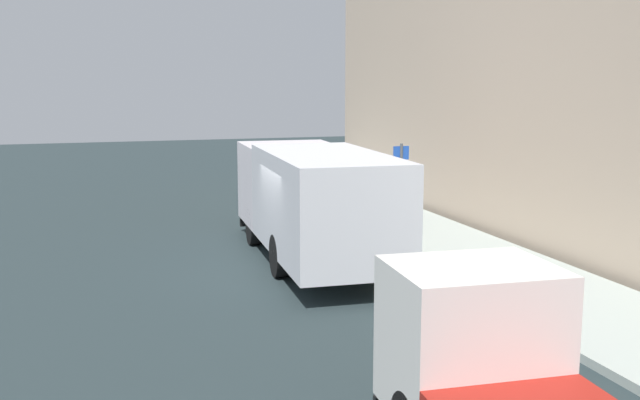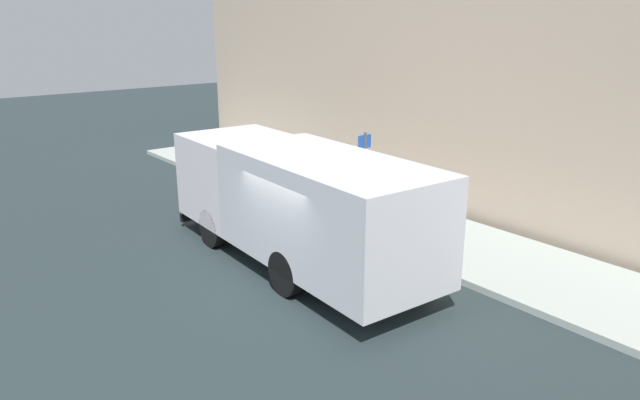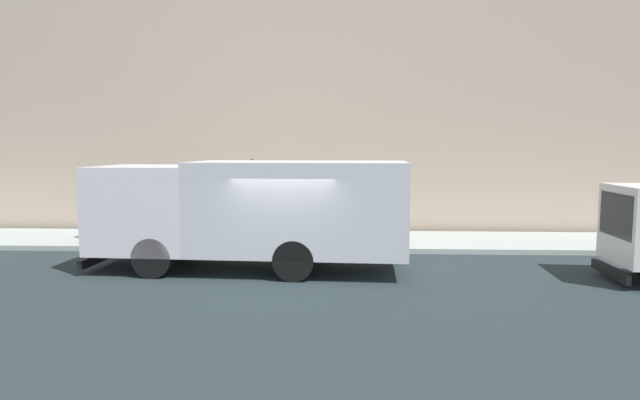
{
  "view_description": "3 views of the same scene",
  "coord_description": "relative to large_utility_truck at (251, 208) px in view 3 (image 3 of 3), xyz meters",
  "views": [
    {
      "loc": [
        -4.53,
        -16.52,
        4.57
      ],
      "look_at": [
        1.07,
        1.07,
        1.55
      ],
      "focal_mm": 41.54,
      "sensor_mm": 36.0,
      "label": 1
    },
    {
      "loc": [
        -7.14,
        -9.86,
        5.76
      ],
      "look_at": [
        1.72,
        1.16,
        1.42
      ],
      "focal_mm": 33.36,
      "sensor_mm": 36.0,
      "label": 2
    },
    {
      "loc": [
        -12.65,
        -1.41,
        3.23
      ],
      "look_at": [
        1.76,
        -0.79,
        1.77
      ],
      "focal_mm": 29.07,
      "sensor_mm": 36.0,
      "label": 3
    }
  ],
  "objects": [
    {
      "name": "ground",
      "position": [
        -0.85,
        -0.99,
        -1.64
      ],
      "size": [
        80.0,
        80.0,
        0.0
      ],
      "primitive_type": "plane",
      "color": "#232F32"
    },
    {
      "name": "street_sign_post",
      "position": [
        2.58,
        0.41,
        0.12
      ],
      "size": [
        0.44,
        0.08,
        2.73
      ],
      "color": "#4C5156",
      "rests_on": "sidewalk"
    },
    {
      "name": "large_utility_truck",
      "position": [
        0.0,
        0.0,
        0.0
      ],
      "size": [
        2.97,
        8.37,
        2.88
      ],
      "rotation": [
        0.0,
        0.0,
        -0.05
      ],
      "color": "white",
      "rests_on": "ground"
    },
    {
      "name": "building_facade",
      "position": [
        6.08,
        -0.99,
        4.09
      ],
      "size": [
        0.5,
        30.0,
        11.47
      ],
      "primitive_type": "cube",
      "color": "#C2AB92",
      "rests_on": "ground"
    },
    {
      "name": "pedestrian_third",
      "position": [
        3.91,
        4.51,
        -0.58
      ],
      "size": [
        0.42,
        0.42,
        1.69
      ],
      "rotation": [
        0.0,
        0.0,
        3.49
      ],
      "color": "black",
      "rests_on": "sidewalk"
    },
    {
      "name": "pedestrian_walking",
      "position": [
        3.83,
        3.04,
        -0.63
      ],
      "size": [
        0.41,
        0.41,
        1.61
      ],
      "rotation": [
        0.0,
        0.0,
        4.52
      ],
      "color": "black",
      "rests_on": "sidewalk"
    },
    {
      "name": "traffic_cone_orange",
      "position": [
        2.77,
        3.98,
        -1.18
      ],
      "size": [
        0.41,
        0.41,
        0.59
      ],
      "primitive_type": "cone",
      "color": "orange",
      "rests_on": "sidewalk"
    },
    {
      "name": "sidewalk",
      "position": [
        3.86,
        -0.99,
        -1.56
      ],
      "size": [
        3.43,
        30.0,
        0.16
      ],
      "primitive_type": "cube",
      "color": "#A3AEA7",
      "rests_on": "ground"
    },
    {
      "name": "pedestrian_standing",
      "position": [
        3.26,
        5.93,
        -0.54
      ],
      "size": [
        0.38,
        0.38,
        1.78
      ],
      "rotation": [
        0.0,
        0.0,
        1.66
      ],
      "color": "black",
      "rests_on": "sidewalk"
    }
  ]
}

